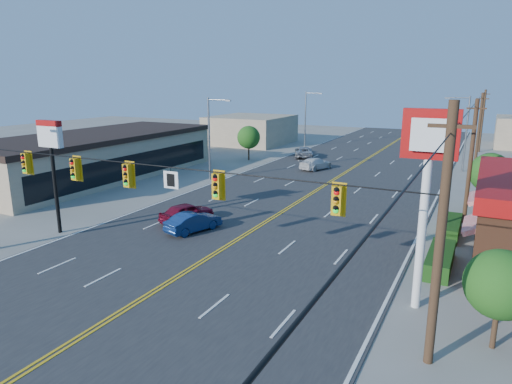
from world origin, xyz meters
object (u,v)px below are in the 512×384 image
at_px(pizza_hut_sign, 52,153).
at_px(car_blue, 193,223).
at_px(signal_span, 147,190).
at_px(kfc_pylon, 427,170).
at_px(car_silver, 304,152).
at_px(car_white, 316,164).
at_px(car_magenta, 187,213).

height_order(pizza_hut_sign, car_blue, pizza_hut_sign).
distance_m(signal_span, kfc_pylon, 11.87).
bearing_deg(car_silver, signal_span, 78.28).
height_order(car_blue, car_white, car_white).
distance_m(pizza_hut_sign, car_magenta, 9.35).
distance_m(kfc_pylon, pizza_hut_sign, 22.02).
relative_size(signal_span, car_blue, 6.34).
distance_m(car_magenta, car_blue, 2.14).
distance_m(pizza_hut_sign, car_silver, 35.17).
relative_size(car_magenta, car_blue, 1.03).
height_order(pizza_hut_sign, car_magenta, pizza_hut_sign).
relative_size(kfc_pylon, pizza_hut_sign, 1.24).
relative_size(signal_span, pizza_hut_sign, 3.55).
bearing_deg(car_white, car_silver, -42.88).
bearing_deg(car_magenta, car_white, -76.54).
relative_size(kfc_pylon, car_blue, 2.21).
bearing_deg(car_white, signal_span, 112.90).
relative_size(pizza_hut_sign, car_magenta, 1.73).
bearing_deg(car_blue, car_silver, -64.58).
relative_size(car_magenta, car_silver, 0.82).
height_order(kfc_pylon, car_silver, kfc_pylon).
bearing_deg(pizza_hut_sign, kfc_pylon, 0.00).
distance_m(kfc_pylon, car_white, 31.64).
bearing_deg(car_silver, car_blue, 75.25).
xyz_separation_m(kfc_pylon, pizza_hut_sign, (-22.00, 0.00, -0.86)).
bearing_deg(pizza_hut_sign, car_silver, 84.36).
height_order(pizza_hut_sign, car_white, pizza_hut_sign).
bearing_deg(kfc_pylon, car_silver, 118.15).
bearing_deg(signal_span, car_magenta, 116.73).
bearing_deg(car_blue, signal_span, 129.47).
distance_m(signal_span, car_silver, 39.65).
distance_m(signal_span, pizza_hut_sign, 11.60).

